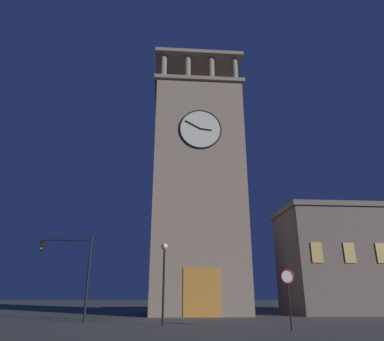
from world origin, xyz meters
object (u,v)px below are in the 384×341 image
at_px(street_lamp, 164,266).
at_px(traffic_signal_near, 73,263).
at_px(no_horn_sign, 288,282).
at_px(clocktower, 197,190).

bearing_deg(street_lamp, traffic_signal_near, -25.22).
bearing_deg(no_horn_sign, traffic_signal_near, -27.03).
relative_size(traffic_signal_near, no_horn_sign, 1.89).
xyz_separation_m(traffic_signal_near, street_lamp, (-6.51, 3.07, -0.46)).
distance_m(traffic_signal_near, no_horn_sign, 14.96).
distance_m(clocktower, no_horn_sign, 18.60).
xyz_separation_m(street_lamp, no_horn_sign, (-6.75, 3.70, -1.04)).
relative_size(clocktower, no_horn_sign, 9.55).
bearing_deg(no_horn_sign, street_lamp, -28.73).
xyz_separation_m(traffic_signal_near, no_horn_sign, (-13.26, 6.76, -1.50)).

